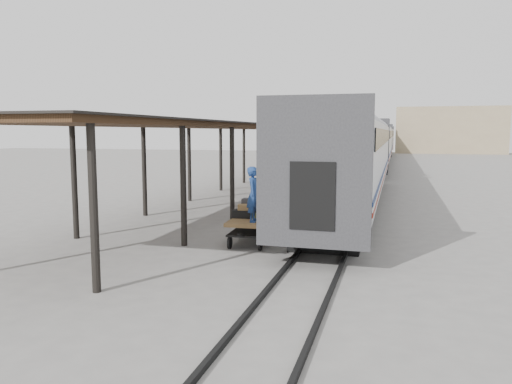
{
  "coord_description": "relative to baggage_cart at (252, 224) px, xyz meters",
  "views": [
    {
      "loc": [
        5.29,
        -16.84,
        3.72
      ],
      "look_at": [
        0.76,
        -0.77,
        1.7
      ],
      "focal_mm": 35.0,
      "sensor_mm": 36.0,
      "label": 1
    }
  ],
  "objects": [
    {
      "name": "building_far",
      "position": [
        13.3,
        79.08,
        3.35
      ],
      "size": [
        18.0,
        10.0,
        8.0
      ],
      "primitive_type": "cube",
      "color": "tan",
      "rests_on": "ground"
    },
    {
      "name": "building_left",
      "position": [
        -10.7,
        83.08,
        2.35
      ],
      "size": [
        12.0,
        8.0,
        6.0
      ],
      "primitive_type": "cube",
      "color": "tan",
      "rests_on": "ground"
    },
    {
      "name": "porter",
      "position": [
        0.25,
        -0.65,
        1.1
      ],
      "size": [
        0.47,
        0.67,
        1.77
      ],
      "primitive_type": "imported",
      "rotation": [
        0.0,
        0.0,
        1.64
      ],
      "color": "navy",
      "rests_on": "baggage_cart"
    },
    {
      "name": "rails",
      "position": [
        2.5,
        35.08,
        -0.59
      ],
      "size": [
        1.54,
        150.0,
        0.12
      ],
      "color": "black",
      "rests_on": "ground"
    },
    {
      "name": "pedestrian",
      "position": [
        -2.76,
        17.94,
        0.22
      ],
      "size": [
        1.09,
        0.69,
        1.74
      ],
      "primitive_type": "imported",
      "rotation": [
        0.0,
        0.0,
        2.86
      ],
      "color": "black",
      "rests_on": "ground"
    },
    {
      "name": "baggage_cart",
      "position": [
        0.0,
        0.0,
        0.0
      ],
      "size": [
        1.35,
        2.45,
        0.86
      ],
      "rotation": [
        0.0,
        0.0,
        0.04
      ],
      "color": "brown",
      "rests_on": "ground"
    },
    {
      "name": "ground",
      "position": [
        -0.7,
        1.08,
        -0.65
      ],
      "size": [
        160.0,
        160.0,
        0.0
      ],
      "primitive_type": "plane",
      "color": "slate",
      "rests_on": "ground"
    },
    {
      "name": "suitcase_stack",
      "position": [
        -0.11,
        0.32,
        0.41
      ],
      "size": [
        1.24,
        1.13,
        0.59
      ],
      "rotation": [
        0.0,
        0.0,
        0.04
      ],
      "color": "#343336",
      "rests_on": "baggage_cart"
    },
    {
      "name": "luggage_tug",
      "position": [
        -3.12,
        19.91,
        -0.12
      ],
      "size": [
        0.94,
        1.39,
        1.15
      ],
      "rotation": [
        0.0,
        0.0,
        -0.12
      ],
      "color": "maroon",
      "rests_on": "ground"
    },
    {
      "name": "canopy",
      "position": [
        -4.1,
        25.08,
        3.36
      ],
      "size": [
        4.9,
        64.3,
        4.15
      ],
      "color": "#422B19",
      "rests_on": "ground"
    },
    {
      "name": "train",
      "position": [
        2.49,
        34.87,
        2.04
      ],
      "size": [
        3.45,
        76.01,
        4.01
      ],
      "color": "silver",
      "rests_on": "ground"
    }
  ]
}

